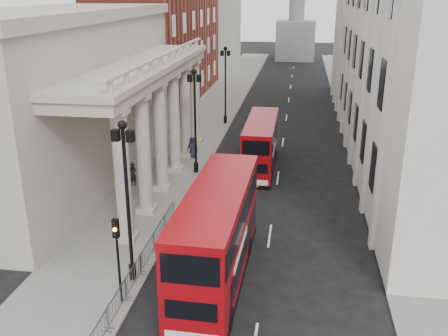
# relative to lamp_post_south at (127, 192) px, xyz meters

# --- Properties ---
(ground) EXTENTS (260.00, 260.00, 0.00)m
(ground) POSITION_rel_lamp_post_south_xyz_m (0.60, -4.00, -4.91)
(ground) COLOR black
(ground) RESTS_ON ground
(sidewalk_west) EXTENTS (6.00, 140.00, 0.12)m
(sidewalk_west) POSITION_rel_lamp_post_south_xyz_m (-2.40, 26.00, -4.85)
(sidewalk_west) COLOR slate
(sidewalk_west) RESTS_ON ground
(sidewalk_east) EXTENTS (3.00, 140.00, 0.12)m
(sidewalk_east) POSITION_rel_lamp_post_south_xyz_m (14.10, 26.00, -4.85)
(sidewalk_east) COLOR slate
(sidewalk_east) RESTS_ON ground
(kerb) EXTENTS (0.20, 140.00, 0.14)m
(kerb) POSITION_rel_lamp_post_south_xyz_m (0.55, 26.00, -4.84)
(kerb) COLOR slate
(kerb) RESTS_ON ground
(portico_building) EXTENTS (9.00, 28.00, 12.00)m
(portico_building) POSITION_rel_lamp_post_south_xyz_m (-9.90, 14.00, 1.09)
(portico_building) COLOR #9F9985
(portico_building) RESTS_ON ground
(brick_building) EXTENTS (9.00, 32.00, 22.00)m
(brick_building) POSITION_rel_lamp_post_south_xyz_m (-9.90, 44.00, 6.09)
(brick_building) COLOR maroon
(brick_building) RESTS_ON ground
(west_building_far) EXTENTS (9.00, 30.00, 20.00)m
(west_building_far) POSITION_rel_lamp_post_south_xyz_m (-9.90, 76.00, 5.09)
(west_building_far) COLOR #9F9985
(west_building_far) RESTS_ON ground
(east_building) EXTENTS (8.00, 55.00, 25.00)m
(east_building) POSITION_rel_lamp_post_south_xyz_m (16.60, 28.00, 7.59)
(east_building) COLOR silver
(east_building) RESTS_ON ground
(lamp_post_south) EXTENTS (1.05, 0.44, 8.32)m
(lamp_post_south) POSITION_rel_lamp_post_south_xyz_m (0.00, 0.00, 0.00)
(lamp_post_south) COLOR black
(lamp_post_south) RESTS_ON sidewalk_west
(lamp_post_mid) EXTENTS (1.05, 0.44, 8.32)m
(lamp_post_mid) POSITION_rel_lamp_post_south_xyz_m (0.00, 16.00, 0.00)
(lamp_post_mid) COLOR black
(lamp_post_mid) RESTS_ON sidewalk_west
(lamp_post_north) EXTENTS (1.05, 0.44, 8.32)m
(lamp_post_north) POSITION_rel_lamp_post_south_xyz_m (0.00, 32.00, 0.00)
(lamp_post_north) COLOR black
(lamp_post_north) RESTS_ON sidewalk_west
(traffic_light) EXTENTS (0.28, 0.33, 4.30)m
(traffic_light) POSITION_rel_lamp_post_south_xyz_m (0.10, -2.02, -1.80)
(traffic_light) COLOR black
(traffic_light) RESTS_ON sidewalk_west
(crowd_barriers) EXTENTS (0.50, 18.75, 1.10)m
(crowd_barriers) POSITION_rel_lamp_post_south_xyz_m (0.25, -1.77, -4.24)
(crowd_barriers) COLOR gray
(crowd_barriers) RESTS_ON sidewalk_west
(bus_near) EXTENTS (3.00, 11.42, 4.91)m
(bus_near) POSITION_rel_lamp_post_south_xyz_m (4.23, 0.87, -2.35)
(bus_near) COLOR #93060D
(bus_near) RESTS_ON ground
(bus_far) EXTENTS (2.35, 9.59, 4.14)m
(bus_far) POSITION_rel_lamp_post_south_xyz_m (5.04, 17.99, -2.75)
(bus_far) COLOR #92060D
(bus_far) RESTS_ON ground
(pedestrian_a) EXTENTS (0.72, 0.54, 1.78)m
(pedestrian_a) POSITION_rel_lamp_post_south_xyz_m (-4.09, 12.45, -3.90)
(pedestrian_a) COLOR black
(pedestrian_a) RESTS_ON sidewalk_west
(pedestrian_b) EXTENTS (0.91, 0.82, 1.54)m
(pedestrian_b) POSITION_rel_lamp_post_south_xyz_m (-3.26, 16.52, -4.02)
(pedestrian_b) COLOR black
(pedestrian_b) RESTS_ON sidewalk_west
(pedestrian_c) EXTENTS (1.00, 0.74, 1.86)m
(pedestrian_c) POSITION_rel_lamp_post_south_xyz_m (-1.07, 19.61, -3.86)
(pedestrian_c) COLOR black
(pedestrian_c) RESTS_ON sidewalk_west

